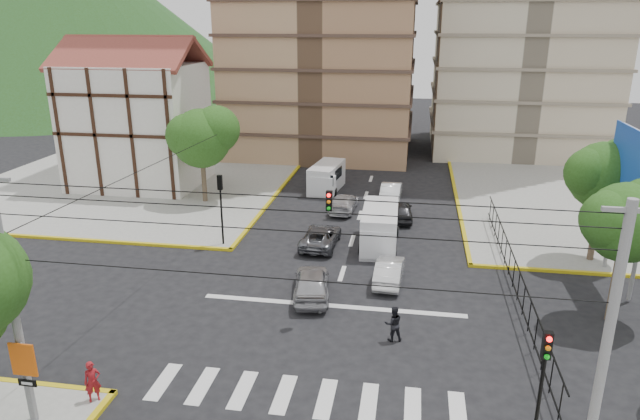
% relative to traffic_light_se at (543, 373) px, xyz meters
% --- Properties ---
extents(ground, '(160.00, 160.00, 0.00)m').
position_rel_traffic_light_se_xyz_m(ground, '(-7.80, 7.80, -3.11)').
color(ground, black).
rests_on(ground, ground).
extents(sidewalk_nw, '(26.00, 26.00, 0.15)m').
position_rel_traffic_light_se_xyz_m(sidewalk_nw, '(-27.80, 27.80, -3.04)').
color(sidewalk_nw, gray).
rests_on(sidewalk_nw, ground).
extents(sidewalk_ne, '(26.00, 26.00, 0.15)m').
position_rel_traffic_light_se_xyz_m(sidewalk_ne, '(12.20, 27.80, -3.04)').
color(sidewalk_ne, gray).
rests_on(sidewalk_ne, ground).
extents(crosswalk_stripes, '(12.00, 2.40, 0.01)m').
position_rel_traffic_light_se_xyz_m(crosswalk_stripes, '(-7.80, 1.80, -3.11)').
color(crosswalk_stripes, silver).
rests_on(crosswalk_stripes, ground).
extents(stop_line, '(13.00, 0.40, 0.01)m').
position_rel_traffic_light_se_xyz_m(stop_line, '(-7.80, 9.00, -3.11)').
color(stop_line, silver).
rests_on(stop_line, ground).
extents(tudor_building, '(10.80, 8.05, 12.23)m').
position_rel_traffic_light_se_xyz_m(tudor_building, '(-26.80, 27.80, 2.14)').
color(tudor_building, silver).
rests_on(tudor_building, ground).
extents(distant_hill, '(70.00, 70.00, 28.00)m').
position_rel_traffic_light_se_xyz_m(distant_hill, '(-62.80, 77.80, 10.89)').
color(distant_hill, '#254A18').
rests_on(distant_hill, ground).
extents(park_fence, '(0.10, 22.50, 1.66)m').
position_rel_traffic_light_se_xyz_m(park_fence, '(1.20, 12.30, -3.11)').
color(park_fence, black).
rests_on(park_fence, ground).
extents(billboard, '(0.36, 6.20, 8.10)m').
position_rel_traffic_light_se_xyz_m(billboard, '(6.65, 13.80, 2.89)').
color(billboard, slate).
rests_on(billboard, ground).
extents(tree_park_a, '(4.41, 3.60, 6.83)m').
position_rel_traffic_light_se_xyz_m(tree_park_a, '(5.28, 9.81, 1.90)').
color(tree_park_a, '#473828').
rests_on(tree_park_a, ground).
extents(tree_park_c, '(4.65, 3.80, 7.25)m').
position_rel_traffic_light_se_xyz_m(tree_park_c, '(6.29, 16.81, 2.22)').
color(tree_park_c, '#473828').
rests_on(tree_park_c, ground).
extents(tree_tudor, '(5.39, 4.40, 7.43)m').
position_rel_traffic_light_se_xyz_m(tree_tudor, '(-19.70, 23.81, 2.11)').
color(tree_tudor, '#473828').
rests_on(tree_tudor, ground).
extents(traffic_light_se, '(0.28, 0.22, 4.40)m').
position_rel_traffic_light_se_xyz_m(traffic_light_se, '(0.00, 0.00, 0.00)').
color(traffic_light_se, black).
rests_on(traffic_light_se, ground).
extents(traffic_light_nw, '(0.28, 0.22, 4.40)m').
position_rel_traffic_light_se_xyz_m(traffic_light_nw, '(-15.60, 15.60, 0.00)').
color(traffic_light_nw, black).
rests_on(traffic_light_nw, ground).
extents(traffic_light_hanging, '(18.00, 9.12, 0.92)m').
position_rel_traffic_light_se_xyz_m(traffic_light_hanging, '(-7.80, 5.76, 2.79)').
color(traffic_light_hanging, black).
rests_on(traffic_light_hanging, ground).
extents(utility_pole_sw, '(1.40, 0.28, 9.00)m').
position_rel_traffic_light_se_xyz_m(utility_pole_sw, '(-16.80, -1.20, 1.65)').
color(utility_pole_sw, slate).
rests_on(utility_pole_sw, ground).
extents(utility_pole_se, '(1.40, 0.28, 9.00)m').
position_rel_traffic_light_se_xyz_m(utility_pole_se, '(1.20, -1.20, 1.65)').
color(utility_pole_se, slate).
rests_on(utility_pole_se, ground).
extents(district_sign, '(0.90, 0.12, 3.20)m').
position_rel_traffic_light_se_xyz_m(district_sign, '(-16.60, -1.44, -0.66)').
color(district_sign, slate).
rests_on(district_sign, ground).
extents(van_right_lane, '(2.25, 5.40, 2.42)m').
position_rel_traffic_light_se_xyz_m(van_right_lane, '(-6.05, 16.97, -1.94)').
color(van_right_lane, silver).
rests_on(van_right_lane, ground).
extents(van_left_lane, '(2.54, 5.12, 2.21)m').
position_rel_traffic_light_se_xyz_m(van_left_lane, '(-11.13, 28.37, -2.04)').
color(van_left_lane, silver).
rests_on(van_left_lane, ground).
extents(car_silver_front_left, '(2.44, 4.65, 1.51)m').
position_rel_traffic_light_se_xyz_m(car_silver_front_left, '(-8.98, 9.85, -2.36)').
color(car_silver_front_left, '#A7A7AB').
rests_on(car_silver_front_left, ground).
extents(car_white_front_right, '(1.57, 4.01, 1.30)m').
position_rel_traffic_light_se_xyz_m(car_white_front_right, '(-5.19, 12.17, -2.46)').
color(car_white_front_right, silver).
rests_on(car_white_front_right, ground).
extents(car_grey_mid_left, '(2.22, 4.55, 1.24)m').
position_rel_traffic_light_se_xyz_m(car_grey_mid_left, '(-9.64, 16.62, -2.49)').
color(car_grey_mid_left, '#5B5C62').
rests_on(car_grey_mid_left, ground).
extents(car_silver_rear_left, '(1.99, 4.39, 1.25)m').
position_rel_traffic_light_se_xyz_m(car_silver_rear_left, '(-9.08, 23.59, -2.49)').
color(car_silver_rear_left, silver).
rests_on(car_silver_rear_left, ground).
extents(car_darkgrey_mid_right, '(1.86, 4.04, 1.34)m').
position_rel_traffic_light_se_xyz_m(car_darkgrey_mid_right, '(-4.90, 22.37, -2.44)').
color(car_darkgrey_mid_right, '#272729').
rests_on(car_darkgrey_mid_right, ground).
extents(car_white_rear_right, '(1.64, 4.34, 1.41)m').
position_rel_traffic_light_se_xyz_m(car_white_rear_right, '(-5.77, 26.98, -2.41)').
color(car_white_rear_right, white).
rests_on(car_white_rear_right, ground).
extents(pedestrian_sw_corner, '(0.69, 0.65, 1.58)m').
position_rel_traffic_light_se_xyz_m(pedestrian_sw_corner, '(-15.30, 0.15, -2.17)').
color(pedestrian_sw_corner, maroon).
rests_on(pedestrian_sw_corner, sidewalk_sw).
extents(pedestrian_crosswalk, '(0.93, 0.81, 1.63)m').
position_rel_traffic_light_se_xyz_m(pedestrian_crosswalk, '(-4.73, 6.31, -2.30)').
color(pedestrian_crosswalk, black).
rests_on(pedestrian_crosswalk, ground).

